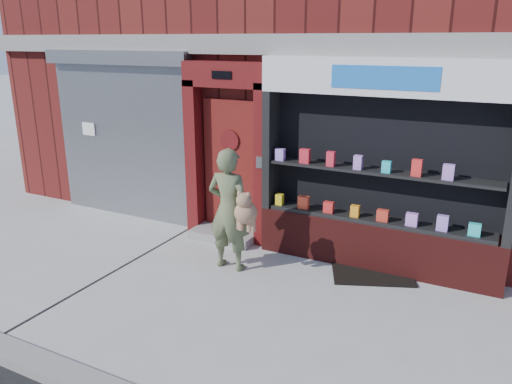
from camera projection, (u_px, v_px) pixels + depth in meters
The scene contains 8 objects.
ground at pixel (208, 293), 6.62m from camera, with size 80.00×80.00×0.00m, color #9E9E99.
curb at pixel (87, 384), 4.78m from camera, with size 60.00×0.30×0.12m, color gray.
building at pixel (355, 1), 10.55m from camera, with size 12.00×8.16×8.00m.
shutter_bay at pixel (123, 126), 9.07m from camera, with size 3.10×0.30×3.04m.
red_door_bay at pixel (228, 153), 8.10m from camera, with size 1.52×0.58×2.90m.
pharmacy_bay at pixel (380, 177), 7.00m from camera, with size 3.50×0.41×3.00m.
woman at pixel (230, 210), 7.08m from camera, with size 0.85×0.53×1.79m.
doormat at pixel (372, 273), 7.15m from camera, with size 1.12×0.78×0.03m, color black.
Camera 1 is at (3.29, -4.99, 3.22)m, focal length 35.00 mm.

